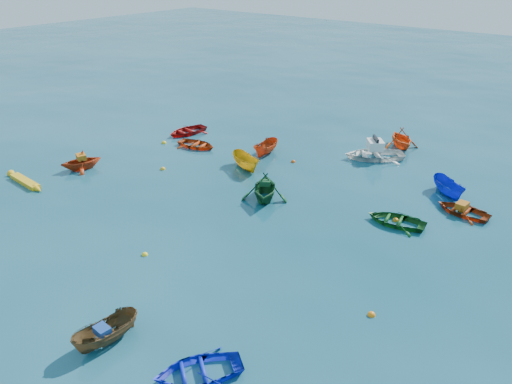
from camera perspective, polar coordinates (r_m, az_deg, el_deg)
The scene contains 28 objects.
ground at distance 25.71m, azimuth -6.96°, elevation -4.62°, with size 160.00×160.00×0.00m, color #0B3F50.
sampan_brown_mid at distance 19.88m, azimuth -16.54°, elevation -16.13°, with size 1.01×2.67×1.03m, color brown.
dinghy_blue_se at distance 18.09m, azimuth -6.63°, elevation -20.10°, with size 2.17×3.03×0.63m, color #1024D1.
dinghy_orange_w at distance 34.81m, azimuth -19.23°, elevation 2.50°, with size 2.21×2.56×1.35m, color #BC3611.
sampan_yellow_mid at distance 32.90m, azimuth -1.13°, elevation 2.67°, with size 1.11×2.96×1.14m, color #C79611.
dinghy_green_e at distance 27.32m, azimuth 15.69°, elevation -3.51°, with size 2.16×3.02×0.63m, color #12501B.
dinghy_red_nw at distance 36.89m, azimuth -6.79°, elevation 5.12°, with size 2.14×2.99×0.62m, color #C33D10.
sampan_orange_n at distance 35.33m, azimuth 1.13°, elevation 4.35°, with size 1.04×2.77×1.07m, color #BE3B11.
dinghy_green_n at distance 28.90m, azimuth 1.00°, elevation -0.77°, with size 2.71×3.14×1.65m, color #10441F.
dinghy_red_ne at distance 29.54m, azimuth 22.52°, elevation -2.29°, with size 2.02×2.82×0.59m, color #9C310D.
sampan_blue_far at distance 31.41m, azimuth 21.02°, elevation -0.34°, with size 1.06×2.82×1.09m, color #0F20BB.
dinghy_red_far at distance 39.83m, azimuth -7.83°, elevation 6.64°, with size 2.32×3.25×0.67m, color #AE100E.
dinghy_orange_far at distance 38.19m, azimuth 16.17°, elevation 4.98°, with size 2.51×2.91×1.53m, color #EF5516.
kayak_yellow at distance 33.94m, azimuth -24.84°, elevation 0.89°, with size 0.53×3.62×0.36m, color #ECAB14, non-canonical shape.
motorboat_white at distance 35.58m, azimuth 13.30°, elevation 3.79°, with size 2.92×4.08×1.45m, color silver.
tarp_blue_a at distance 19.41m, azimuth -17.17°, elevation -14.87°, with size 0.59×0.45×0.29m, color #194294.
tarp_orange_a at distance 34.51m, azimuth -19.36°, elevation 3.81°, with size 0.73×0.55×0.35m, color #C86A14.
tarp_green_b at distance 28.57m, azimuth 1.02°, elevation 1.06°, with size 0.61×0.46×0.29m, color #104320.
tarp_orange_b at distance 29.37m, azimuth 22.50°, elevation -1.43°, with size 0.71×0.54×0.34m, color #B35F12.
buoy_ye_a at distance 24.32m, azimuth -12.59°, elevation -7.04°, with size 0.30×0.30×0.30m, color yellow.
buoy_or_b at distance 20.76m, azimuth 13.04°, elevation -13.56°, with size 0.32×0.32×0.32m, color orange.
buoy_ye_b at distance 33.37m, azimuth -10.60°, elevation 2.55°, with size 0.35×0.35×0.35m, color gold.
buoy_or_c at distance 34.07m, azimuth 4.27°, elevation 3.44°, with size 0.30×0.30×0.30m, color #E24C0C.
buoy_ye_c at distance 33.71m, azimuth -1.37°, elevation 3.26°, with size 0.37×0.37×0.37m, color gold.
buoy_or_d at distance 27.60m, azimuth 15.67°, elevation -3.19°, with size 0.34×0.34×0.34m, color orange.
buoy_ye_d at distance 38.02m, azimuth -10.48°, elevation 5.50°, with size 0.38×0.38×0.38m, color yellow.
buoy_or_e at distance 32.47m, azimuth 21.68°, elevation 0.41°, with size 0.39×0.39×0.39m, color #DA4C0B.
buoy_ye_e at distance 29.78m, azimuth 22.42°, elevation -2.05°, with size 0.36×0.36×0.36m, color gold.
Camera 1 is at (16.09, -15.30, 12.96)m, focal length 35.00 mm.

